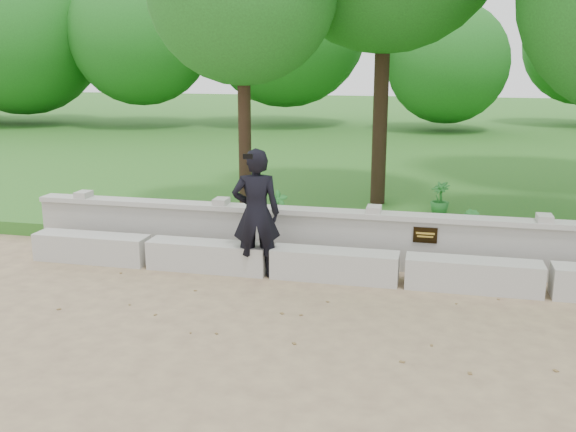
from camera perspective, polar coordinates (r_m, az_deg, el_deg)
name	(u,v)px	position (r m, az deg, el deg)	size (l,w,h in m)	color
ground	(392,338)	(7.85, 9.24, -10.64)	(80.00, 80.00, 0.00)	tan
lawn	(423,157)	(21.38, 11.92, 5.20)	(40.00, 22.00, 0.25)	#286B25
concrete_bench	(402,270)	(9.54, 10.10, -4.74)	(11.90, 0.45, 0.45)	#B0AEA7
parapet_wall	(405,241)	(10.14, 10.38, -2.22)	(12.50, 0.35, 0.90)	#A6A49D
man_main	(256,213)	(9.57, -2.85, 0.23)	(0.81, 0.74, 1.96)	black
shrub_a	(278,209)	(11.56, -0.85, 0.63)	(0.36, 0.24, 0.68)	#28762D
shrub_b	(470,228)	(10.80, 15.89, -1.07)	(0.33, 0.27, 0.60)	#28762D
shrub_d	(440,199)	(12.81, 13.35, 1.51)	(0.36, 0.33, 0.65)	#28762D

